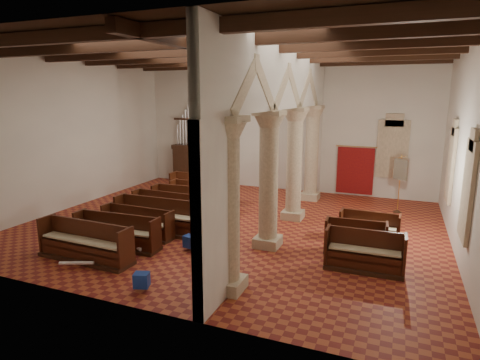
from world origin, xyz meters
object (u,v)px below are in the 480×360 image
at_px(pipe_organ, 194,157).
at_px(processional_banner, 399,193).
at_px(lectern, 209,176).
at_px(nave_pew_0, 85,248).

relative_size(pipe_organ, processional_banner, 1.93).
distance_m(pipe_organ, processional_banner, 10.05).
xyz_separation_m(lectern, nave_pew_0, (1.05, -9.86, -0.11)).
relative_size(lectern, processional_banner, 0.50).
bearing_deg(processional_banner, pipe_organ, -167.14).
height_order(pipe_organ, lectern, pipe_organ).
bearing_deg(lectern, pipe_organ, 161.65).
height_order(pipe_organ, processional_banner, pipe_organ).
xyz_separation_m(processional_banner, nave_pew_0, (-7.97, -8.19, -0.42)).
bearing_deg(pipe_organ, lectern, -0.67).
bearing_deg(nave_pew_0, lectern, 98.05).
height_order(lectern, nave_pew_0, lectern).
height_order(processional_banner, nave_pew_0, processional_banner).
relative_size(lectern, nave_pew_0, 0.39).
distance_m(lectern, processional_banner, 9.18).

